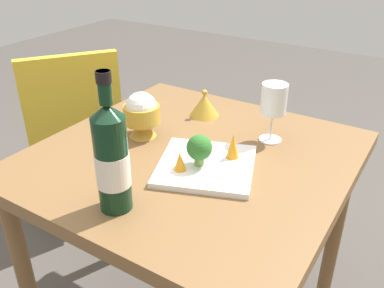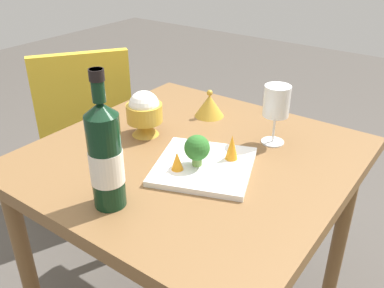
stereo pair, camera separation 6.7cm
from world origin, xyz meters
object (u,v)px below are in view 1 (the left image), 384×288
rice_bowl_lid (204,105)px  serving_plate (206,166)px  wine_glass (274,101)px  carrot_garnish_right (233,146)px  chair_near_window (74,121)px  carrot_garnish_left (180,161)px  broccoli_floret (199,148)px  wine_bottle (112,159)px  rice_bowl (142,114)px

rice_bowl_lid → serving_plate: 0.35m
wine_glass → carrot_garnish_right: (-0.18, 0.04, -0.08)m
chair_near_window → carrot_garnish_left: 0.94m
chair_near_window → broccoli_floret: size_ratio=9.91×
wine_bottle → rice_bowl_lid: size_ratio=3.27×
wine_bottle → broccoli_floret: wine_bottle is taller
broccoli_floret → carrot_garnish_right: size_ratio=1.23×
broccoli_floret → carrot_garnish_left: 0.06m
broccoli_floret → carrot_garnish_right: 0.10m
broccoli_floret → rice_bowl_lid: bearing=28.6°
wine_bottle → carrot_garnish_left: bearing=-13.9°
rice_bowl_lid → chair_near_window: bearing=88.5°
rice_bowl → broccoli_floret: rice_bowl is taller
wine_bottle → carrot_garnish_right: size_ratio=4.70×
rice_bowl → broccoli_floret: size_ratio=1.65×
serving_plate → carrot_garnish_right: size_ratio=4.62×
broccoli_floret → wine_bottle: bearing=162.3°
rice_bowl_lid → carrot_garnish_right: (-0.23, -0.23, 0.01)m
chair_near_window → wine_glass: 1.00m
serving_plate → carrot_garnish_right: (0.07, -0.04, 0.04)m
serving_plate → wine_bottle: bearing=161.2°
wine_bottle → rice_bowl_lid: 0.57m
chair_near_window → rice_bowl: size_ratio=6.00×
wine_bottle → rice_bowl: wine_bottle is taller
serving_plate → broccoli_floret: size_ratio=3.76×
broccoli_floret → carrot_garnish_left: bearing=148.7°
serving_plate → broccoli_floret: bearing=147.5°
rice_bowl_lid → serving_plate: size_ratio=0.31×
wine_bottle → rice_bowl_lid: (0.55, 0.09, -0.09)m
rice_bowl → carrot_garnish_right: 0.31m
rice_bowl_lid → broccoli_floret: bearing=-151.4°
chair_near_window → rice_bowl_lid: bearing=-55.8°
broccoli_floret → carrot_garnish_left: size_ratio=1.69×
chair_near_window → carrot_garnish_right: bearing=-69.6°
serving_plate → carrot_garnish_left: carrot_garnish_left is taller
chair_near_window → wine_glass: bearing=-58.5°
wine_bottle → serving_plate: size_ratio=1.02×
rice_bowl_lid → carrot_garnish_left: rice_bowl_lid is taller
wine_bottle → carrot_garnish_right: bearing=-22.3°
carrot_garnish_right → wine_glass: bearing=-11.4°
serving_plate → carrot_garnish_left: size_ratio=6.36×
wine_glass → chair_near_window: bearing=85.9°
carrot_garnish_right → rice_bowl_lid: bearing=44.6°
carrot_garnish_right → broccoli_floret: bearing=145.8°
wine_glass → broccoli_floret: bearing=160.6°
wine_glass → broccoli_floret: (-0.26, 0.09, -0.06)m
chair_near_window → serving_plate: chair_near_window is taller
rice_bowl → rice_bowl_lid: size_ratio=1.42×
carrot_garnish_right → serving_plate: bearing=145.3°
rice_bowl → carrot_garnish_left: bearing=-119.6°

